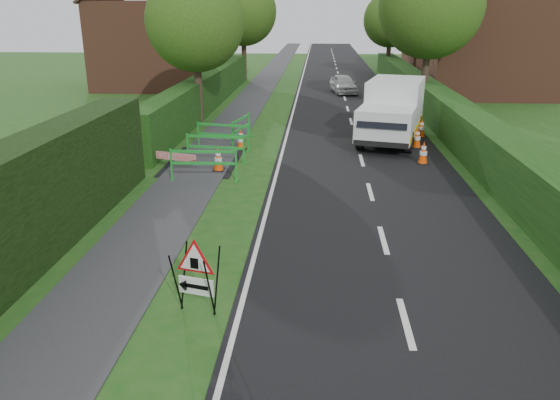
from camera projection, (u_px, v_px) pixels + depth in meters
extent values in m
plane|color=#194D16|center=(252.00, 353.00, 8.43)|extent=(120.00, 120.00, 0.00)
cube|color=black|center=(340.00, 79.00, 41.20)|extent=(6.00, 90.00, 0.02)
cube|color=#2D2D30|center=(267.00, 79.00, 41.57)|extent=(2.00, 90.00, 0.02)
cube|color=#14380F|center=(208.00, 107.00, 29.46)|extent=(1.00, 24.00, 1.80)
cube|color=#14380F|center=(449.00, 135.00, 23.06)|extent=(1.20, 50.00, 1.50)
cube|color=brown|center=(156.00, 45.00, 36.42)|extent=(7.00, 7.00, 5.50)
cube|color=brown|center=(485.00, 49.00, 33.15)|extent=(7.00, 7.00, 5.50)
cube|color=brown|center=(450.00, 37.00, 46.26)|extent=(7.00, 7.00, 5.50)
cylinder|color=#2D2116|center=(199.00, 94.00, 25.24)|extent=(0.36, 0.36, 2.62)
sphere|color=#254412|center=(195.00, 22.00, 24.19)|extent=(4.40, 4.40, 4.40)
cylinder|color=#2D2116|center=(424.00, 81.00, 28.22)|extent=(0.36, 0.36, 2.97)
sphere|color=#254412|center=(431.00, 5.00, 27.00)|extent=(5.20, 5.20, 5.20)
cylinder|color=#2D2116|center=(244.00, 61.00, 40.27)|extent=(0.36, 0.36, 2.80)
sphere|color=#254412|center=(243.00, 12.00, 39.13)|extent=(4.80, 4.80, 4.80)
cylinder|color=#2D2116|center=(388.00, 60.00, 43.37)|extent=(0.36, 0.36, 2.45)
sphere|color=#254412|center=(391.00, 20.00, 42.37)|extent=(4.20, 4.20, 4.20)
cylinder|color=black|center=(176.00, 283.00, 9.30)|extent=(0.12, 0.36, 1.17)
cylinder|color=black|center=(184.00, 275.00, 9.57)|extent=(0.12, 0.36, 1.17)
cylinder|color=black|center=(210.00, 288.00, 9.11)|extent=(0.12, 0.36, 1.17)
cylinder|color=black|center=(217.00, 281.00, 9.38)|extent=(0.12, 0.36, 1.17)
cube|color=white|center=(196.00, 286.00, 9.35)|extent=(0.64, 0.18, 0.32)
cube|color=black|center=(196.00, 287.00, 9.33)|extent=(0.45, 0.13, 0.07)
cone|color=black|center=(183.00, 284.00, 9.41)|extent=(0.19, 0.22, 0.19)
cube|color=black|center=(194.00, 263.00, 9.18)|extent=(0.15, 0.05, 0.19)
cube|color=silver|center=(395.00, 103.00, 22.17)|extent=(2.75, 3.63, 1.94)
cube|color=silver|center=(386.00, 124.00, 20.10)|extent=(2.47, 2.52, 1.18)
cube|color=black|center=(382.00, 121.00, 19.11)|extent=(1.77, 0.66, 0.54)
cube|color=#F0B40C|center=(365.00, 125.00, 21.89)|extent=(1.27, 4.81, 0.24)
cube|color=#F0B40C|center=(417.00, 128.00, 21.28)|extent=(1.27, 4.81, 0.24)
cube|color=black|center=(381.00, 144.00, 19.39)|extent=(1.93, 0.61, 0.20)
cylinder|color=black|center=(360.00, 139.00, 20.53)|extent=(0.43, 0.84, 0.80)
cylinder|color=black|center=(409.00, 142.00, 19.98)|extent=(0.43, 0.84, 0.80)
cylinder|color=black|center=(374.00, 123.00, 23.42)|extent=(0.43, 0.84, 0.80)
cylinder|color=black|center=(417.00, 125.00, 22.88)|extent=(0.43, 0.84, 0.80)
cube|color=black|center=(422.00, 163.00, 18.70)|extent=(0.38, 0.38, 0.04)
cone|color=#F04707|center=(423.00, 152.00, 18.57)|extent=(0.32, 0.32, 0.75)
cylinder|color=white|center=(423.00, 153.00, 18.59)|extent=(0.25, 0.25, 0.14)
cylinder|color=white|center=(424.00, 148.00, 18.52)|extent=(0.17, 0.17, 0.10)
cube|color=black|center=(416.00, 147.00, 20.86)|extent=(0.38, 0.38, 0.04)
cone|color=#F04707|center=(417.00, 137.00, 20.73)|extent=(0.32, 0.32, 0.75)
cylinder|color=white|center=(417.00, 138.00, 20.74)|extent=(0.25, 0.25, 0.14)
cylinder|color=white|center=(418.00, 133.00, 20.68)|extent=(0.17, 0.17, 0.10)
cube|color=black|center=(421.00, 137.00, 22.56)|extent=(0.38, 0.38, 0.04)
cone|color=#F04707|center=(422.00, 127.00, 22.43)|extent=(0.32, 0.32, 0.75)
cylinder|color=white|center=(422.00, 128.00, 22.44)|extent=(0.25, 0.25, 0.14)
cylinder|color=white|center=(422.00, 124.00, 22.38)|extent=(0.17, 0.17, 0.10)
cube|color=black|center=(219.00, 170.00, 17.90)|extent=(0.38, 0.38, 0.04)
cone|color=#F04707|center=(218.00, 158.00, 17.77)|extent=(0.32, 0.32, 0.75)
cylinder|color=white|center=(218.00, 160.00, 17.78)|extent=(0.25, 0.25, 0.14)
cylinder|color=white|center=(218.00, 154.00, 17.72)|extent=(0.17, 0.17, 0.10)
cube|color=black|center=(241.00, 149.00, 20.59)|extent=(0.38, 0.38, 0.04)
cone|color=#F04707|center=(241.00, 139.00, 20.46)|extent=(0.32, 0.32, 0.75)
cylinder|color=white|center=(241.00, 140.00, 20.47)|extent=(0.25, 0.25, 0.14)
cylinder|color=white|center=(241.00, 135.00, 20.41)|extent=(0.17, 0.17, 0.10)
cube|color=#1A942B|center=(171.00, 165.00, 16.77)|extent=(0.05, 0.05, 1.00)
cube|color=#1A942B|center=(236.00, 165.00, 16.69)|extent=(0.05, 0.05, 1.00)
cube|color=#1A942B|center=(203.00, 152.00, 16.59)|extent=(2.00, 0.11, 0.08)
cube|color=#1A942B|center=(204.00, 163.00, 16.71)|extent=(2.00, 0.11, 0.08)
cube|color=#1A942B|center=(172.00, 179.00, 16.92)|extent=(0.07, 0.35, 0.04)
cube|color=#1A942B|center=(237.00, 180.00, 16.85)|extent=(0.07, 0.35, 0.04)
cube|color=#1A942B|center=(188.00, 147.00, 18.83)|extent=(0.06, 0.06, 1.00)
cube|color=#1A942B|center=(244.00, 150.00, 18.47)|extent=(0.06, 0.06, 1.00)
cube|color=#1A942B|center=(215.00, 137.00, 18.51)|extent=(1.99, 0.29, 0.08)
cube|color=#1A942B|center=(215.00, 147.00, 18.63)|extent=(1.99, 0.29, 0.08)
cube|color=#1A942B|center=(188.00, 161.00, 18.99)|extent=(0.10, 0.35, 0.04)
cube|color=#1A942B|center=(244.00, 164.00, 18.63)|extent=(0.10, 0.35, 0.04)
cube|color=#1A942B|center=(198.00, 135.00, 20.75)|extent=(0.06, 0.06, 1.00)
cube|color=#1A942B|center=(248.00, 138.00, 20.26)|extent=(0.06, 0.06, 1.00)
cube|color=#1A942B|center=(223.00, 125.00, 20.37)|extent=(1.97, 0.43, 0.08)
cube|color=#1A942B|center=(223.00, 135.00, 20.49)|extent=(1.97, 0.43, 0.08)
cube|color=#1A942B|center=(199.00, 147.00, 20.91)|extent=(0.13, 0.36, 0.04)
cube|color=#1A942B|center=(249.00, 150.00, 20.42)|extent=(0.13, 0.36, 0.04)
cube|color=#1A942B|center=(233.00, 135.00, 20.74)|extent=(0.06, 0.06, 1.00)
cube|color=#1A942B|center=(249.00, 125.00, 22.56)|extent=(0.06, 0.06, 1.00)
cube|color=#1A942B|center=(241.00, 119.00, 21.51)|extent=(0.43, 1.97, 0.08)
cube|color=#1A942B|center=(241.00, 128.00, 21.63)|extent=(0.43, 1.97, 0.08)
cube|color=#1A942B|center=(233.00, 147.00, 20.89)|extent=(0.36, 0.13, 0.04)
cube|color=#1A942B|center=(249.00, 136.00, 22.72)|extent=(0.36, 0.13, 0.04)
cube|color=red|center=(177.00, 170.00, 18.00)|extent=(1.44, 0.48, 0.25)
imported|color=silver|center=(343.00, 84.00, 34.27)|extent=(1.87, 3.54, 1.15)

